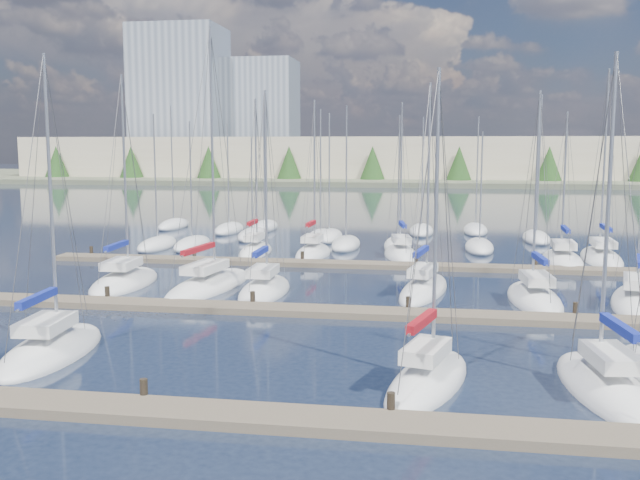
# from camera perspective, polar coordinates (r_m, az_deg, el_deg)

# --- Properties ---
(ground) EXTENTS (400.00, 400.00, 0.00)m
(ground) POSITION_cam_1_polar(r_m,az_deg,el_deg) (78.76, 5.35, 1.53)
(ground) COLOR #1E283C
(ground) RESTS_ON ground
(dock_near) EXTENTS (44.00, 1.93, 1.10)m
(dock_near) POSITION_cam_1_polar(r_m,az_deg,el_deg) (22.38, -5.05, -13.95)
(dock_near) COLOR #6B5E4C
(dock_near) RESTS_ON ground
(dock_mid) EXTENTS (44.00, 1.93, 1.10)m
(dock_mid) POSITION_cam_1_polar(r_m,az_deg,el_deg) (35.51, 0.52, -5.73)
(dock_mid) COLOR #6B5E4C
(dock_mid) RESTS_ON ground
(dock_far) EXTENTS (44.00, 1.93, 1.10)m
(dock_far) POSITION_cam_1_polar(r_m,az_deg,el_deg) (49.13, 2.98, -1.98)
(dock_far) COLOR #6B5E4C
(dock_far) RESTS_ON ground
(sailboat_k) EXTENTS (3.67, 8.43, 12.54)m
(sailboat_k) POSITION_cam_1_polar(r_m,az_deg,el_deg) (41.03, 8.31, -3.93)
(sailboat_k) COLOR white
(sailboat_k) RESTS_ON ground
(sailboat_j) EXTENTS (2.48, 7.07, 12.11)m
(sailboat_j) POSITION_cam_1_polar(r_m,az_deg,el_deg) (40.54, -4.46, -4.02)
(sailboat_j) COLOR white
(sailboat_j) RESTS_ON ground
(sailboat_l) EXTENTS (3.08, 7.93, 11.93)m
(sailboat_l) POSITION_cam_1_polar(r_m,az_deg,el_deg) (39.94, 16.78, -4.52)
(sailboat_l) COLOR white
(sailboat_l) RESTS_ON ground
(sailboat_d) EXTENTS (3.97, 7.30, 11.70)m
(sailboat_d) POSITION_cam_1_polar(r_m,az_deg,el_deg) (25.63, 8.62, -11.07)
(sailboat_d) COLOR white
(sailboat_d) RESTS_ON ground
(sailboat_m) EXTENTS (4.39, 8.62, 11.61)m
(sailboat_m) POSITION_cam_1_polar(r_m,az_deg,el_deg) (41.01, 24.00, -4.55)
(sailboat_m) COLOR white
(sailboat_m) RESTS_ON ground
(sailboat_i) EXTENTS (4.07, 10.11, 15.78)m
(sailboat_i) POSITION_cam_1_polar(r_m,az_deg,el_deg) (42.31, -8.88, -3.59)
(sailboat_i) COLOR white
(sailboat_i) RESTS_ON ground
(sailboat_o) EXTENTS (2.62, 6.56, 12.43)m
(sailboat_o) POSITION_cam_1_polar(r_m,az_deg,el_deg) (54.11, -0.56, -1.03)
(sailboat_o) COLOR white
(sailboat_o) RESTS_ON ground
(sailboat_n) EXTENTS (2.13, 6.81, 12.53)m
(sailboat_n) POSITION_cam_1_polar(r_m,az_deg,el_deg) (55.08, -5.20, -0.90)
(sailboat_n) COLOR white
(sailboat_n) RESTS_ON ground
(sailboat_h) EXTENTS (3.34, 7.96, 13.20)m
(sailboat_h) POSITION_cam_1_polar(r_m,az_deg,el_deg) (44.41, -15.37, -3.26)
(sailboat_h) COLOR white
(sailboat_h) RESTS_ON ground
(sailboat_e) EXTENTS (3.34, 7.77, 12.16)m
(sailboat_e) POSITION_cam_1_polar(r_m,az_deg,el_deg) (26.58, 21.86, -10.87)
(sailboat_e) COLOR white
(sailboat_e) RESTS_ON ground
(sailboat_c) EXTENTS (3.39, 7.70, 12.65)m
(sailboat_c) POSITION_cam_1_polar(r_m,az_deg,el_deg) (30.87, -20.70, -8.25)
(sailboat_c) COLOR white
(sailboat_c) RESTS_ON ground
(sailboat_q) EXTENTS (3.05, 7.88, 11.42)m
(sailboat_q) POSITION_cam_1_polar(r_m,az_deg,el_deg) (53.69, 18.80, -1.54)
(sailboat_q) COLOR white
(sailboat_q) RESTS_ON ground
(sailboat_r) EXTENTS (2.95, 9.00, 14.46)m
(sailboat_r) POSITION_cam_1_polar(r_m,az_deg,el_deg) (55.67, 21.58, -1.34)
(sailboat_r) COLOR white
(sailboat_r) RESTS_ON ground
(sailboat_p) EXTENTS (3.44, 7.35, 12.22)m
(sailboat_p) POSITION_cam_1_polar(r_m,az_deg,el_deg) (53.98, 6.48, -1.11)
(sailboat_p) COLOR white
(sailboat_p) RESTS_ON ground
(distant_boats) EXTENTS (36.93, 20.75, 13.30)m
(distant_boats) POSITION_cam_1_polar(r_m,az_deg,el_deg) (63.15, 0.42, 0.31)
(distant_boats) COLOR #9EA0A5
(distant_boats) RESTS_ON ground
(shoreline) EXTENTS (400.00, 60.00, 38.00)m
(shoreline) POSITION_cam_1_polar(r_m,az_deg,el_deg) (168.93, 2.92, 7.35)
(shoreline) COLOR #666B51
(shoreline) RESTS_ON ground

